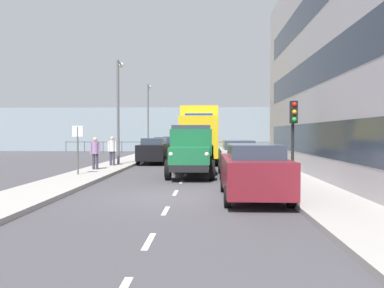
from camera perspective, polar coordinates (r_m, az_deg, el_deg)
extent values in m
plane|color=#423F44|center=(19.90, -0.77, -4.26)|extent=(80.00, 80.00, 0.00)
cube|color=#9E9993|center=(20.16, 12.41, -4.01)|extent=(2.22, 39.44, 0.15)
cube|color=#9E9993|center=(20.66, -13.63, -3.88)|extent=(2.22, 39.44, 0.15)
cube|color=silver|center=(7.34, -6.62, -14.59)|extent=(0.12, 1.10, 0.01)
cube|color=silver|center=(10.02, -4.07, -10.16)|extent=(0.12, 1.10, 0.01)
cube|color=silver|center=(12.92, -2.56, -7.48)|extent=(0.12, 1.10, 0.01)
cube|color=silver|center=(15.80, -1.63, -5.79)|extent=(0.12, 1.10, 0.01)
cube|color=silver|center=(18.30, -1.06, -4.77)|extent=(0.12, 1.10, 0.01)
cube|color=silver|center=(21.06, -0.59, -3.92)|extent=(0.12, 1.10, 0.01)
cube|color=silver|center=(23.77, -0.24, -3.28)|extent=(0.12, 1.10, 0.01)
cube|color=silver|center=(26.68, 0.06, -2.74)|extent=(0.12, 1.10, 0.01)
cube|color=silver|center=(29.24, 0.27, -2.35)|extent=(0.12, 1.10, 0.01)
cube|color=silver|center=(31.71, 0.44, -2.04)|extent=(0.12, 1.10, 0.01)
cube|color=silver|center=(34.10, 0.58, -1.78)|extent=(0.12, 1.10, 0.01)
cube|color=silver|center=(36.30, 0.70, -1.57)|extent=(0.12, 1.10, 0.01)
cube|color=#2D3847|center=(17.64, 17.64, 0.76)|extent=(0.08, 18.28, 1.40)
cube|color=#2D3847|center=(17.85, 17.73, 10.43)|extent=(0.08, 18.28, 1.40)
cube|color=#2D3847|center=(18.55, 17.81, 19.63)|extent=(0.08, 18.28, 1.40)
cube|color=#84939E|center=(42.50, 0.96, 2.27)|extent=(80.00, 0.80, 5.00)
cylinder|color=#4C5156|center=(40.98, 20.78, -0.47)|extent=(0.08, 0.08, 1.20)
cylinder|color=#4C5156|center=(40.40, 18.09, -0.48)|extent=(0.08, 0.08, 1.20)
cylinder|color=#4C5156|center=(39.91, 15.32, -0.48)|extent=(0.08, 0.08, 1.20)
cylinder|color=#4C5156|center=(39.51, 12.49, -0.48)|extent=(0.08, 0.08, 1.20)
cylinder|color=#4C5156|center=(39.21, 9.62, -0.48)|extent=(0.08, 0.08, 1.20)
cylinder|color=#4C5156|center=(39.01, 6.70, -0.48)|extent=(0.08, 0.08, 1.20)
cylinder|color=#4C5156|center=(38.92, 3.76, -0.48)|extent=(0.08, 0.08, 1.20)
cylinder|color=#4C5156|center=(38.92, 0.82, -0.47)|extent=(0.08, 0.08, 1.20)
cylinder|color=#4C5156|center=(39.03, -2.12, -0.47)|extent=(0.08, 0.08, 1.20)
cylinder|color=#4C5156|center=(39.24, -5.03, -0.46)|extent=(0.08, 0.08, 1.20)
cylinder|color=#4C5156|center=(39.55, -7.90, -0.45)|extent=(0.08, 0.08, 1.20)
cylinder|color=#4C5156|center=(39.96, -10.73, -0.45)|extent=(0.08, 0.08, 1.20)
cylinder|color=#4C5156|center=(40.47, -13.48, -0.44)|extent=(0.08, 0.08, 1.20)
cylinder|color=#4C5156|center=(41.06, -16.17, -0.43)|extent=(0.08, 0.08, 1.20)
cylinder|color=#4C5156|center=(41.74, -18.77, -0.42)|extent=(0.08, 0.08, 1.20)
cube|color=#4C5156|center=(38.91, 0.82, 0.29)|extent=(28.00, 0.08, 0.08)
cube|color=black|center=(17.96, -0.05, -2.98)|extent=(1.64, 5.60, 0.30)
cube|color=#196038|center=(16.08, -0.33, -1.74)|extent=(1.72, 1.90, 0.70)
cube|color=silver|center=(15.19, -0.50, -2.05)|extent=(1.16, 0.08, 0.56)
sphere|color=white|center=(15.16, 2.28, -1.57)|extent=(0.20, 0.20, 0.20)
sphere|color=white|center=(15.24, -3.26, -1.56)|extent=(0.20, 0.20, 0.20)
cube|color=#196038|center=(17.57, -0.09, 0.43)|extent=(1.93, 1.34, 1.15)
cube|color=#2D3847|center=(17.56, -0.09, 1.98)|extent=(1.78, 1.23, 0.56)
cube|color=#2D2319|center=(19.28, 0.13, -1.98)|extent=(2.10, 2.80, 0.16)
cube|color=black|center=(19.25, 3.13, -1.03)|extent=(0.08, 2.80, 0.56)
cube|color=black|center=(19.33, -2.86, -1.02)|extent=(0.08, 2.80, 0.56)
cylinder|color=black|center=(16.28, 3.10, -3.99)|extent=(0.24, 0.90, 0.90)
cylinder|color=black|center=(16.37, -3.69, -3.96)|extent=(0.24, 0.90, 0.90)
cylinder|color=black|center=(19.49, 3.00, -3.06)|extent=(0.24, 0.90, 0.90)
cylinder|color=black|center=(19.57, -2.68, -3.04)|extent=(0.24, 0.90, 0.90)
cube|color=gold|center=(23.31, 1.04, 1.09)|extent=(2.40, 2.21, 2.60)
cube|color=#2D3847|center=(23.31, 1.04, 2.50)|extent=(2.20, 2.04, 0.80)
cube|color=#1933B2|center=(23.34, 1.04, 4.53)|extent=(1.75, 0.20, 0.16)
cube|color=gold|center=(27.31, 1.25, 2.33)|extent=(2.50, 5.95, 3.00)
cube|color=black|center=(26.41, 1.21, -1.27)|extent=(2.00, 8.08, 0.36)
cylinder|color=black|center=(23.45, 3.86, -2.09)|extent=(0.28, 1.04, 1.04)
cylinder|color=black|center=(23.50, -1.76, -2.08)|extent=(0.28, 1.04, 1.04)
cylinder|color=black|center=(27.05, 3.67, -1.59)|extent=(0.28, 1.04, 1.04)
cylinder|color=black|center=(27.10, -1.20, -1.58)|extent=(0.28, 1.04, 1.04)
cylinder|color=black|center=(29.17, 3.59, -1.35)|extent=(0.28, 1.04, 1.04)
cylinder|color=black|center=(29.22, -0.93, -1.34)|extent=(0.28, 1.04, 1.04)
cube|color=maroon|center=(11.78, 9.36, -4.48)|extent=(1.84, 4.42, 1.00)
cube|color=#2D3847|center=(11.53, 9.50, -1.07)|extent=(1.51, 2.43, 0.42)
cylinder|color=black|center=(13.13, 4.81, -6.03)|extent=(0.18, 0.60, 0.60)
cylinder|color=black|center=(13.31, 12.40, -5.95)|extent=(0.18, 0.60, 0.60)
cylinder|color=black|center=(10.42, 5.44, -8.04)|extent=(0.18, 0.60, 0.60)
cylinder|color=black|center=(10.66, 14.97, -7.88)|extent=(0.18, 0.60, 0.60)
cube|color=#B7BABF|center=(17.80, 7.02, -2.39)|extent=(1.68, 4.02, 1.00)
cube|color=#2D3847|center=(17.56, 7.08, -0.13)|extent=(1.38, 2.21, 0.42)
cylinder|color=black|center=(19.04, 4.32, -3.63)|extent=(0.18, 0.60, 0.60)
cylinder|color=black|center=(19.16, 9.09, -3.61)|extent=(0.18, 0.60, 0.60)
cylinder|color=black|center=(16.56, 4.60, -4.43)|extent=(0.18, 0.60, 0.60)
cylinder|color=black|center=(16.69, 10.08, -4.40)|extent=(0.18, 0.60, 0.60)
cube|color=black|center=(25.14, -5.89, -1.20)|extent=(1.76, 4.05, 1.00)
cube|color=#2D3847|center=(25.31, -5.83, 0.43)|extent=(1.44, 2.23, 0.42)
cylinder|color=black|center=(23.82, -4.33, -2.56)|extent=(0.18, 0.60, 0.60)
cylinder|color=black|center=(24.07, -8.29, -2.53)|extent=(0.18, 0.60, 0.60)
cylinder|color=black|center=(26.31, -3.69, -2.16)|extent=(0.18, 0.60, 0.60)
cylinder|color=black|center=(26.54, -7.27, -2.14)|extent=(0.18, 0.60, 0.60)
cube|color=navy|center=(31.29, -4.24, -0.63)|extent=(1.88, 4.01, 1.00)
cube|color=#2D3847|center=(31.47, -4.20, 0.67)|extent=(1.54, 2.20, 0.42)
cylinder|color=black|center=(29.99, -2.82, -1.69)|extent=(0.18, 0.60, 0.60)
cylinder|color=black|center=(30.20, -6.19, -1.67)|extent=(0.18, 0.60, 0.60)
cylinder|color=black|center=(32.46, -2.41, -1.43)|extent=(0.18, 0.60, 0.60)
cylinder|color=black|center=(32.66, -5.53, -1.42)|extent=(0.18, 0.60, 0.60)
cube|color=#1E6670|center=(37.48, -3.12, -0.25)|extent=(1.84, 4.41, 1.00)
cube|color=#2D3847|center=(37.66, -3.10, 0.84)|extent=(1.50, 2.43, 0.42)
cylinder|color=black|center=(36.06, -1.96, -1.12)|extent=(0.18, 0.60, 0.60)
cylinder|color=black|center=(36.24, -4.71, -1.11)|extent=(0.18, 0.60, 0.60)
cylinder|color=black|center=(38.79, -1.64, -0.92)|extent=(0.18, 0.60, 0.60)
cylinder|color=black|center=(38.95, -4.20, -0.92)|extent=(0.18, 0.60, 0.60)
cylinder|color=#383342|center=(20.18, -14.37, -2.63)|extent=(0.14, 0.14, 0.82)
cylinder|color=#383342|center=(20.23, -14.86, -2.62)|extent=(0.14, 0.14, 0.82)
cylinder|color=gray|center=(20.16, -14.63, -0.54)|extent=(0.34, 0.34, 0.65)
cylinder|color=gray|center=(20.10, -14.03, -0.63)|extent=(0.09, 0.09, 0.60)
cylinder|color=gray|center=(20.23, -15.22, -0.63)|extent=(0.09, 0.09, 0.60)
sphere|color=tan|center=(20.15, -14.64, 0.70)|extent=(0.22, 0.22, 0.22)
cylinder|color=#383342|center=(22.46, -11.92, -2.17)|extent=(0.14, 0.14, 0.83)
cylinder|color=#383342|center=(22.50, -12.36, -2.17)|extent=(0.14, 0.14, 0.83)
cylinder|color=silver|center=(22.44, -12.15, -0.28)|extent=(0.34, 0.34, 0.66)
cylinder|color=silver|center=(22.39, -11.61, -0.36)|extent=(0.09, 0.09, 0.60)
cylinder|color=silver|center=(22.50, -12.69, -0.36)|extent=(0.09, 0.09, 0.60)
sphere|color=tan|center=(22.43, -12.16, 0.85)|extent=(0.22, 0.22, 0.22)
cylinder|color=black|center=(15.59, 15.18, 0.49)|extent=(0.12, 0.12, 3.20)
cube|color=black|center=(15.48, 15.33, 4.74)|extent=(0.28, 0.24, 0.90)
sphere|color=red|center=(15.38, 15.44, 5.87)|extent=(0.18, 0.18, 0.18)
sphere|color=orange|center=(15.36, 15.43, 4.76)|extent=(0.18, 0.18, 0.18)
sphere|color=green|center=(15.35, 15.42, 3.64)|extent=(0.18, 0.18, 0.18)
cylinder|color=#59595B|center=(23.30, -11.27, 4.80)|extent=(0.16, 0.16, 6.38)
cylinder|color=#59595B|center=(24.10, -11.06, 12.10)|extent=(0.10, 0.90, 0.10)
sphere|color=silver|center=(24.52, -10.80, 11.80)|extent=(0.32, 0.32, 0.32)
cylinder|color=#59595B|center=(35.90, -6.75, 3.87)|extent=(0.16, 0.16, 6.59)
cylinder|color=#59595B|center=(36.61, -6.66, 8.85)|extent=(0.10, 0.90, 0.10)
sphere|color=silver|center=(37.04, -6.54, 8.68)|extent=(0.32, 0.32, 0.32)
cylinder|color=#4C4C4C|center=(17.91, -17.12, -0.99)|extent=(0.07, 0.07, 2.20)
cube|color=silver|center=(17.89, -17.14, 1.90)|extent=(0.50, 0.04, 0.50)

